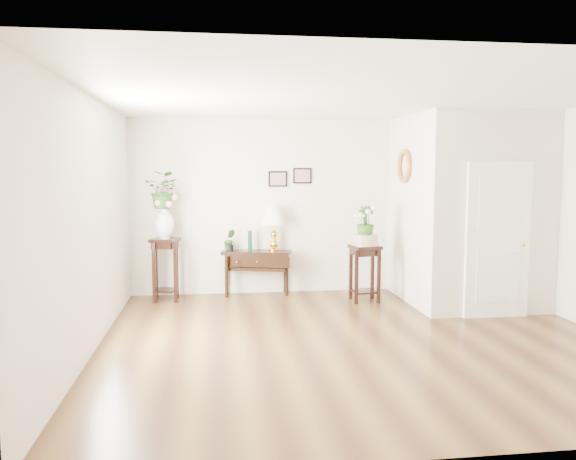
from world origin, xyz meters
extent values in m
cube|color=brown|center=(0.00, 0.00, 0.00)|extent=(6.00, 5.50, 0.02)
cube|color=white|center=(0.00, 0.00, 2.80)|extent=(6.00, 5.50, 0.02)
cube|color=silver|center=(0.00, 2.75, 1.40)|extent=(6.00, 0.02, 2.80)
cube|color=silver|center=(0.00, -2.75, 1.40)|extent=(6.00, 0.02, 2.80)
cube|color=silver|center=(-3.00, 0.00, 1.40)|extent=(0.02, 5.50, 2.80)
cube|color=silver|center=(2.10, 1.77, 1.40)|extent=(1.80, 1.95, 2.80)
cube|color=white|center=(2.10, 0.78, 1.05)|extent=(0.90, 0.05, 2.10)
cube|color=black|center=(-0.65, 2.73, 1.85)|extent=(0.30, 0.02, 0.25)
cube|color=black|center=(-0.25, 2.73, 1.90)|extent=(0.30, 0.02, 0.25)
torus|color=#B88128|center=(1.16, 1.90, 2.05)|extent=(0.07, 0.51, 0.51)
cube|color=black|center=(-1.01, 2.57, 0.36)|extent=(1.13, 0.63, 0.71)
cube|color=gold|center=(-0.73, 2.57, 1.06)|extent=(0.49, 0.49, 0.70)
cylinder|color=#0C3E1E|center=(-1.12, 2.57, 0.88)|extent=(0.08, 0.08, 0.33)
imported|color=#255117|center=(-1.44, 2.57, 0.88)|extent=(0.20, 0.17, 0.33)
cube|color=black|center=(-2.42, 2.36, 0.48)|extent=(0.47, 0.47, 0.96)
imported|color=#255117|center=(-2.42, 2.36, 1.64)|extent=(0.63, 0.59, 0.56)
cube|color=black|center=(0.59, 1.93, 0.43)|extent=(0.47, 0.47, 0.86)
cylinder|color=tan|center=(0.59, 1.93, 0.94)|extent=(0.42, 0.42, 0.17)
imported|color=#255117|center=(0.59, 1.93, 1.22)|extent=(0.35, 0.35, 0.48)
camera|label=1|loc=(-1.67, -6.26, 1.98)|focal=35.00mm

